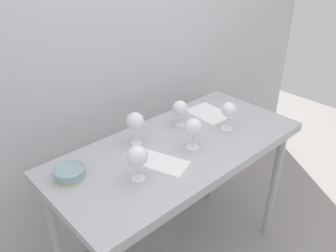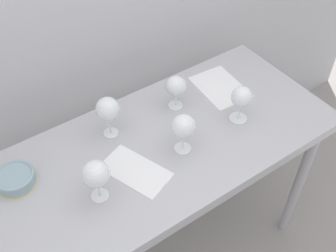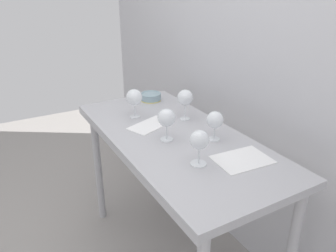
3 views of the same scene
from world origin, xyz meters
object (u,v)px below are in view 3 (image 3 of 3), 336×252
(tasting_sheet_lower, at_px, (242,159))
(tasting_bowl, at_px, (151,96))
(wine_glass_far_right, at_px, (215,120))
(wine_glass_near_left, at_px, (134,98))
(wine_glass_far_left, at_px, (185,98))
(wine_glass_near_right, at_px, (199,141))
(wine_glass_near_center, at_px, (167,118))
(tasting_sheet_upper, at_px, (150,125))

(tasting_sheet_lower, xyz_separation_m, tasting_bowl, (-0.95, 0.01, 0.03))
(wine_glass_far_right, relative_size, wine_glass_near_left, 0.89)
(wine_glass_far_left, bearing_deg, tasting_sheet_lower, -3.19)
(tasting_sheet_lower, relative_size, tasting_bowl, 1.80)
(tasting_sheet_lower, bearing_deg, wine_glass_near_right, -104.74)
(wine_glass_near_left, xyz_separation_m, tasting_sheet_lower, (0.73, 0.21, -0.12))
(wine_glass_near_center, height_order, tasting_bowl, wine_glass_near_center)
(wine_glass_near_center, bearing_deg, tasting_bowl, 160.60)
(wine_glass_far_left, height_order, tasting_sheet_upper, wine_glass_far_left)
(wine_glass_near_center, xyz_separation_m, tasting_sheet_upper, (-0.21, 0.01, -0.12))
(wine_glass_near_left, relative_size, wine_glass_far_left, 0.95)
(tasting_bowl, bearing_deg, wine_glass_far_left, 3.40)
(wine_glass_far_left, xyz_separation_m, wine_glass_near_center, (0.19, -0.23, -0.01))
(wine_glass_near_right, height_order, tasting_sheet_upper, wine_glass_near_right)
(wine_glass_near_right, height_order, wine_glass_far_left, wine_glass_far_left)
(wine_glass_near_right, xyz_separation_m, tasting_sheet_lower, (0.07, 0.20, -0.11))
(wine_glass_near_right, relative_size, wine_glass_far_right, 1.06)
(tasting_sheet_upper, bearing_deg, tasting_bowl, 131.82)
(tasting_sheet_lower, bearing_deg, wine_glass_far_left, -178.82)
(tasting_sheet_upper, distance_m, tasting_bowl, 0.43)
(wine_glass_far_left, distance_m, tasting_sheet_upper, 0.26)
(wine_glass_near_right, height_order, tasting_bowl, wine_glass_near_right)
(tasting_bowl, bearing_deg, wine_glass_near_left, -45.10)
(wine_glass_near_right, xyz_separation_m, tasting_bowl, (-0.88, 0.21, -0.09))
(wine_glass_far_right, xyz_separation_m, wine_glass_far_left, (-0.31, 0.02, 0.02))
(wine_glass_far_left, bearing_deg, tasting_sheet_upper, -95.30)
(wine_glass_far_right, bearing_deg, tasting_sheet_lower, -3.54)
(wine_glass_near_right, distance_m, wine_glass_far_right, 0.27)
(wine_glass_far_right, xyz_separation_m, wine_glass_near_center, (-0.12, -0.22, 0.01))
(wine_glass_far_left, distance_m, tasting_sheet_lower, 0.56)
(wine_glass_far_right, bearing_deg, wine_glass_near_center, -119.02)
(wine_glass_far_right, distance_m, wine_glass_near_left, 0.54)
(tasting_sheet_upper, bearing_deg, wine_glass_near_left, 167.52)
(wine_glass_far_right, bearing_deg, wine_glass_near_right, -51.61)
(wine_glass_far_left, bearing_deg, wine_glass_near_center, -50.81)
(wine_glass_far_left, bearing_deg, tasting_bowl, -176.60)
(wine_glass_near_left, bearing_deg, wine_glass_near_center, 2.00)
(wine_glass_near_left, height_order, tasting_bowl, wine_glass_near_left)
(tasting_bowl, bearing_deg, wine_glass_near_center, -19.40)
(wine_glass_near_right, relative_size, wine_glass_far_left, 0.91)
(wine_glass_near_center, relative_size, tasting_sheet_upper, 0.66)
(wine_glass_far_right, bearing_deg, wine_glass_near_left, -154.97)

